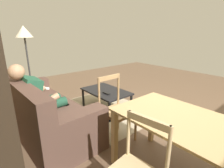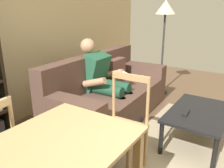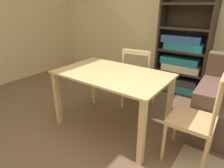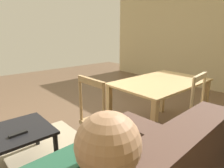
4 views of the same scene
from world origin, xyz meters
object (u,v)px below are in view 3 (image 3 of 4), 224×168
at_px(bookshelf, 183,52).
at_px(dining_chair_facing_couch, 195,120).
at_px(dining_table, 112,82).
at_px(dining_chair_near_wall, 139,78).

bearing_deg(bookshelf, dining_chair_facing_couch, -67.94).
bearing_deg(dining_table, dining_chair_facing_couch, 0.04).
bearing_deg(bookshelf, dining_table, -101.73).
relative_size(dining_table, dining_chair_near_wall, 1.43).
height_order(bookshelf, dining_chair_facing_couch, bookshelf).
xyz_separation_m(bookshelf, dining_chair_facing_couch, (0.66, -1.63, -0.28)).
xyz_separation_m(dining_chair_near_wall, dining_chair_facing_couch, (0.99, -0.68, 0.00)).
bearing_deg(dining_chair_near_wall, dining_table, -90.32).
height_order(bookshelf, dining_chair_near_wall, bookshelf).
distance_m(dining_table, dining_chair_facing_couch, 1.01).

